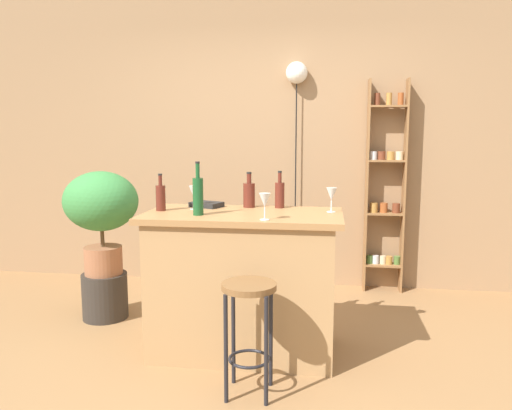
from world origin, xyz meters
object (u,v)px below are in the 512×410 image
bottle_olive_oil (280,194)px  cookbook (207,204)px  spice_shelf (385,187)px  plant_stool (105,296)px  bar_stool (249,313)px  wine_glass_center (265,201)px  potted_plant (101,208)px  bottle_wine_red (198,195)px  wine_glass_right (194,193)px  pendant_globe_light (297,77)px  bottle_vinegar (161,197)px  wine_glass_left (331,195)px  bottle_sauce_amber (249,194)px

bottle_olive_oil → cookbook: 0.53m
spice_shelf → plant_stool: (-2.29, -1.06, -0.80)m
bar_stool → wine_glass_center: bearing=81.5°
spice_shelf → wine_glass_center: spice_shelf is taller
potted_plant → wine_glass_center: potted_plant is taller
bottle_wine_red → cookbook: bearing=95.2°
bottle_olive_oil → bottle_wine_red: bearing=-141.7°
spice_shelf → wine_glass_right: 2.01m
pendant_globe_light → plant_stool: bearing=-143.1°
wine_glass_center → pendant_globe_light: size_ratio=0.08×
bottle_olive_oil → pendant_globe_light: bearing=88.6°
bottle_olive_oil → wine_glass_center: bearing=-94.8°
bottle_vinegar → bottle_olive_oil: (0.79, 0.24, 0.00)m
bar_stool → pendant_globe_light: pendant_globe_light is taller
plant_stool → bottle_wine_red: bottle_wine_red is taller
bar_stool → wine_glass_right: size_ratio=3.98×
bottle_vinegar → wine_glass_center: 0.79m
bar_stool → plant_stool: bearing=142.7°
plant_stool → cookbook: 1.22m
wine_glass_left → wine_glass_center: (-0.40, -0.37, 0.00)m
spice_shelf → cookbook: spice_shelf is taller
spice_shelf → bottle_wine_red: (-1.35, -1.63, 0.11)m
bottle_olive_oil → bottle_vinegar: bearing=-163.0°
cookbook → potted_plant: bearing=-171.9°
bottle_vinegar → cookbook: (0.27, 0.21, -0.08)m
bottle_wine_red → cookbook: 0.38m
cookbook → pendant_globe_light: bearing=88.9°
plant_stool → wine_glass_right: (0.85, -0.34, 0.89)m
wine_glass_right → cookbook: (0.06, 0.12, -0.10)m
wine_glass_right → bottle_wine_red: bearing=-69.1°
bottle_sauce_amber → wine_glass_center: size_ratio=1.53×
bar_stool → plant_stool: (-1.34, 1.02, -0.30)m
bottle_sauce_amber → wine_glass_right: bottle_sauce_amber is taller
spice_shelf → wine_glass_left: spice_shelf is taller
spice_shelf → pendant_globe_light: 1.32m
bar_stool → spice_shelf: size_ratio=0.33×
spice_shelf → bottle_sauce_amber: size_ratio=7.83×
spice_shelf → bottle_olive_oil: (-0.87, -1.25, 0.07)m
bottle_wine_red → wine_glass_center: size_ratio=2.10×
potted_plant → bottle_wine_red: bottle_wine_red is taller
spice_shelf → bottle_wine_red: bearing=-129.7°
plant_stool → wine_glass_left: wine_glass_left is taller
wine_glass_left → cookbook: size_ratio=0.78×
potted_plant → bottle_olive_oil: bottle_olive_oil is taller
bottle_vinegar → spice_shelf: bearing=42.0°
wine_glass_center → wine_glass_left: bearing=42.3°
bottle_sauce_amber → wine_glass_left: bearing=-13.6°
pendant_globe_light → wine_glass_center: bearing=-92.4°
bottle_vinegar → pendant_globe_light: (0.82, 1.53, 0.95)m
bottle_vinegar → wine_glass_right: bottle_vinegar is taller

